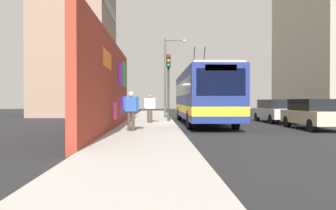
{
  "coord_description": "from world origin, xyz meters",
  "views": [
    {
      "loc": [
        -19.41,
        1.1,
        1.49
      ],
      "look_at": [
        0.55,
        0.41,
        1.23
      ],
      "focal_mm": 34.13,
      "sensor_mm": 36.0,
      "label": 1
    }
  ],
  "objects": [
    {
      "name": "parked_car_silver",
      "position": [
        2.2,
        -7.0,
        0.83
      ],
      "size": [
        4.46,
        1.8,
        1.58
      ],
      "color": "#B7B7BC",
      "rests_on": "ground_plane"
    },
    {
      "name": "ground_plane",
      "position": [
        0.0,
        0.0,
        0.0
      ],
      "size": [
        80.0,
        80.0,
        0.0
      ],
      "primitive_type": "plane",
      "color": "#232326"
    },
    {
      "name": "pedestrian_midblock",
      "position": [
        0.24,
        1.54,
        1.18
      ],
      "size": [
        0.23,
        0.69,
        1.73
      ],
      "color": "#3F3326",
      "rests_on": "sidewalk_slab"
    },
    {
      "name": "parked_car_champagne",
      "position": [
        -3.13,
        -7.0,
        0.83
      ],
      "size": [
        4.27,
        1.79,
        1.58
      ],
      "color": "#C6B793",
      "rests_on": "ground_plane"
    },
    {
      "name": "street_lamp",
      "position": [
        6.24,
        0.25,
        3.82
      ],
      "size": [
        0.44,
        1.77,
        6.36
      ],
      "color": "#4C4C51",
      "rests_on": "sidewalk_slab"
    },
    {
      "name": "sidewalk_slab",
      "position": [
        0.0,
        1.6,
        0.07
      ],
      "size": [
        48.0,
        3.2,
        0.15
      ],
      "primitive_type": "cube",
      "color": "#ADA8A0",
      "rests_on": "ground_plane"
    },
    {
      "name": "pedestrian_near_wall",
      "position": [
        -5.23,
        2.26,
        1.19
      ],
      "size": [
        0.24,
        0.77,
        1.76
      ],
      "color": "#3F3326",
      "rests_on": "sidewalk_slab"
    },
    {
      "name": "traffic_light",
      "position": [
        1.54,
        0.35,
        3.09
      ],
      "size": [
        0.49,
        0.28,
        4.39
      ],
      "color": "#2D382D",
      "rests_on": "sidewalk_slab"
    },
    {
      "name": "city_bus",
      "position": [
        0.93,
        -1.8,
        1.87
      ],
      "size": [
        11.96,
        2.69,
        5.15
      ],
      "color": "navy",
      "rests_on": "ground_plane"
    },
    {
      "name": "building_far_left",
      "position": [
        13.21,
        9.2,
        9.12
      ],
      "size": [
        9.71,
        6.7,
        18.23
      ],
      "color": "gray",
      "rests_on": "ground_plane"
    },
    {
      "name": "building_far_right",
      "position": [
        14.62,
        -17.0,
        8.55
      ],
      "size": [
        14.0,
        6.42,
        17.09
      ],
      "color": "#9E937F",
      "rests_on": "ground_plane"
    },
    {
      "name": "graffiti_wall",
      "position": [
        -4.04,
        3.35,
        2.22
      ],
      "size": [
        13.86,
        0.32,
        4.44
      ],
      "color": "maroon",
      "rests_on": "ground_plane"
    }
  ]
}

